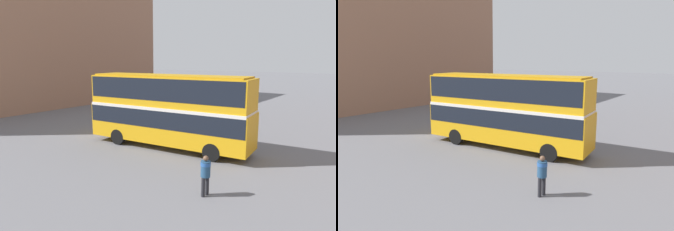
# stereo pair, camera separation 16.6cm
# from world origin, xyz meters

# --- Properties ---
(ground_plane) EXTENTS (240.00, 240.00, 0.00)m
(ground_plane) POSITION_xyz_m (0.00, 0.00, 0.00)
(ground_plane) COLOR slate
(building_row_left) EXTENTS (11.23, 33.87, 18.10)m
(building_row_left) POSITION_xyz_m (-26.77, 4.59, 9.06)
(building_row_left) COLOR #9E7056
(building_row_left) RESTS_ON ground_plane
(double_decker_bus) EXTENTS (11.25, 3.68, 4.77)m
(double_decker_bus) POSITION_xyz_m (-1.95, -0.68, 2.74)
(double_decker_bus) COLOR gold
(double_decker_bus) RESTS_ON ground_plane
(pedestrian_foreground) EXTENTS (0.50, 0.50, 1.78)m
(pedestrian_foreground) POSITION_xyz_m (3.59, -5.46, 1.09)
(pedestrian_foreground) COLOR #232328
(pedestrian_foreground) RESTS_ON ground_plane
(parked_car_kerb_near) EXTENTS (4.57, 2.28, 1.64)m
(parked_car_kerb_near) POSITION_xyz_m (-10.10, 7.47, 0.83)
(parked_car_kerb_near) COLOR navy
(parked_car_kerb_near) RESTS_ON ground_plane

